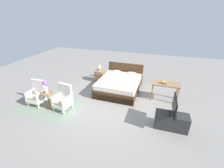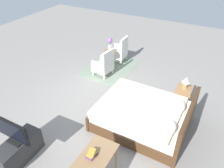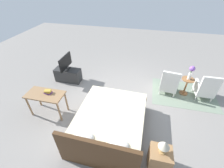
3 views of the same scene
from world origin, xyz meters
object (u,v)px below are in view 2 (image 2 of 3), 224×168
(side_table, at_px, (110,57))
(table_lamp, at_px, (186,81))
(flower_vase, at_px, (110,43))
(nightstand, at_px, (183,96))
(armchair_by_window_right, at_px, (104,65))
(tv_flatscreen, at_px, (12,131))
(tv_stand, at_px, (19,150))
(vanity_desk, at_px, (93,164))
(armchair_by_window_left, at_px, (120,51))
(bed, at_px, (144,116))
(book_stack, at_px, (92,154))

(side_table, xyz_separation_m, table_lamp, (0.92, 2.71, 0.39))
(flower_vase, distance_m, nightstand, 2.93)
(armchair_by_window_right, distance_m, flower_vase, 0.78)
(tv_flatscreen, bearing_deg, armchair_by_window_right, -178.59)
(nightstand, relative_size, tv_stand, 0.58)
(vanity_desk, bearing_deg, armchair_by_window_left, -159.21)
(nightstand, height_order, tv_flatscreen, tv_flatscreen)
(bed, height_order, armchair_by_window_right, bed)
(side_table, bearing_deg, armchair_by_window_right, 8.85)
(armchair_by_window_left, xyz_separation_m, book_stack, (4.53, 1.69, 0.38))
(bed, relative_size, vanity_desk, 2.07)
(armchair_by_window_left, height_order, table_lamp, armchair_by_window_left)
(armchair_by_window_left, bearing_deg, vanity_desk, 20.79)
(book_stack, bearing_deg, vanity_desk, 38.55)
(flower_vase, height_order, book_stack, flower_vase)
(bed, xyz_separation_m, flower_vase, (-2.14, -2.08, 0.60))
(armchair_by_window_right, relative_size, vanity_desk, 0.88)
(armchair_by_window_right, bearing_deg, tv_stand, 1.41)
(tv_flatscreen, xyz_separation_m, book_stack, (-0.28, 1.60, -0.02))
(side_table, bearing_deg, bed, 44.08)
(flower_vase, bearing_deg, armchair_by_window_right, 8.85)
(armchair_by_window_right, bearing_deg, bed, 51.64)
(armchair_by_window_right, height_order, side_table, armchair_by_window_right)
(bed, xyz_separation_m, tv_stand, (2.10, -1.90, -0.05))
(tv_stand, height_order, vanity_desk, vanity_desk)
(flower_vase, relative_size, nightstand, 0.86)
(table_lamp, distance_m, vanity_desk, 3.24)
(bed, height_order, table_lamp, bed)
(book_stack, bearing_deg, tv_flatscreen, -80.08)
(side_table, relative_size, vanity_desk, 0.59)
(armchair_by_window_left, relative_size, side_table, 1.51)
(armchair_by_window_left, relative_size, tv_flatscreen, 1.15)
(side_table, xyz_separation_m, nightstand, (0.92, 2.71, -0.10))
(bed, distance_m, nightstand, 1.38)
(flower_vase, height_order, table_lamp, flower_vase)
(tv_flatscreen, bearing_deg, tv_stand, 179.64)
(side_table, relative_size, flower_vase, 1.28)
(tv_flatscreen, bearing_deg, bed, 137.88)
(table_lamp, xyz_separation_m, tv_flatscreen, (3.32, -2.53, 0.02))
(bed, height_order, armchair_by_window_left, bed)
(bed, distance_m, armchair_by_window_left, 3.36)
(table_lamp, distance_m, tv_flatscreen, 4.18)
(flower_vase, bearing_deg, book_stack, 24.15)
(armchair_by_window_left, distance_m, side_table, 0.57)
(table_lamp, height_order, tv_flatscreen, tv_flatscreen)
(tv_stand, bearing_deg, armchair_by_window_left, -178.93)
(flower_vase, distance_m, tv_stand, 4.29)
(bed, relative_size, nightstand, 3.89)
(flower_vase, distance_m, vanity_desk, 4.44)
(flower_vase, xyz_separation_m, nightstand, (0.92, 2.71, -0.62))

